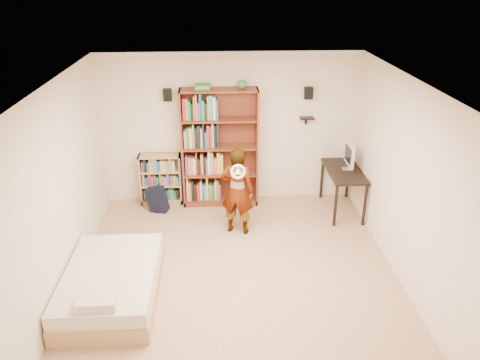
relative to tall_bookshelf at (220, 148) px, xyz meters
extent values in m
cube|color=tan|center=(0.19, -2.31, -1.05)|extent=(4.50, 5.00, 0.01)
cube|color=beige|center=(0.19, 0.19, 0.30)|extent=(4.50, 0.02, 2.70)
cube|color=beige|center=(0.19, -4.81, 0.30)|extent=(4.50, 0.02, 2.70)
cube|color=beige|center=(-2.06, -2.31, 0.30)|extent=(0.02, 5.00, 2.70)
cube|color=beige|center=(2.44, -2.31, 0.30)|extent=(0.02, 5.00, 2.70)
cube|color=white|center=(0.19, -2.31, 1.65)|extent=(4.50, 5.00, 0.02)
cube|color=white|center=(0.19, 0.16, 1.62)|extent=(4.50, 0.06, 0.06)
cube|color=white|center=(0.19, -4.78, 1.62)|extent=(4.50, 0.06, 0.06)
cube|color=white|center=(-2.03, -2.31, 1.62)|extent=(0.06, 5.00, 0.06)
cube|color=white|center=(2.41, -2.31, 1.62)|extent=(0.06, 5.00, 0.06)
cube|color=black|center=(-0.86, 0.09, 0.95)|extent=(0.14, 0.12, 0.20)
cube|color=black|center=(1.54, 0.09, 0.95)|extent=(0.14, 0.12, 0.20)
cube|color=black|center=(1.54, 0.10, 0.50)|extent=(0.25, 0.16, 0.02)
imported|color=black|center=(0.25, -1.07, -0.33)|extent=(0.61, 0.49, 1.46)
torus|color=silver|center=(0.25, -1.34, 0.13)|extent=(0.23, 0.09, 0.23)
camera|label=1|loc=(-0.06, -7.72, 2.89)|focal=35.00mm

